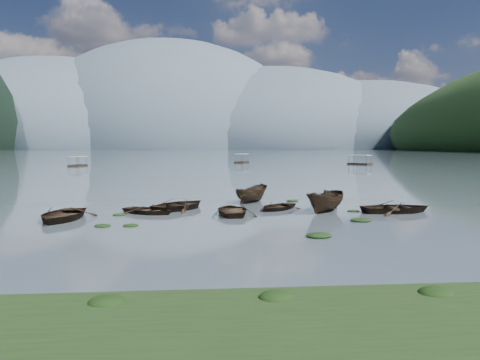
{
  "coord_description": "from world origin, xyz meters",
  "views": [
    {
      "loc": [
        -3.29,
        -25.61,
        4.74
      ],
      "look_at": [
        0.0,
        12.0,
        2.0
      ],
      "focal_mm": 35.0,
      "sensor_mm": 36.0,
      "label": 1
    }
  ],
  "objects": [
    {
      "name": "rowboat_3",
      "position": [
        -1.0,
        6.66,
        0.0
      ],
      "size": [
        3.3,
        4.54,
        0.92
      ],
      "primitive_type": "imported",
      "rotation": [
        0.0,
        0.0,
        3.17
      ],
      "color": "black",
      "rests_on": "ground"
    },
    {
      "name": "near_shore",
      "position": [
        0.0,
        -14.0,
        0.0
      ],
      "size": [
        60.0,
        6.0,
        0.5
      ],
      "primitive_type": "cube",
      "color": "#1C3113",
      "rests_on": "ground"
    },
    {
      "name": "rowboat_0",
      "position": [
        -12.12,
        5.05,
        0.0
      ],
      "size": [
        4.09,
        5.42,
        1.06
      ],
      "primitive_type": "imported",
      "rotation": [
        0.0,
        0.0,
        -0.09
      ],
      "color": "black",
      "rests_on": "ground"
    },
    {
      "name": "pontoon_right",
      "position": [
        38.07,
        91.89,
        0.0
      ],
      "size": [
        5.69,
        6.5,
        2.36
      ],
      "primitive_type": null,
      "rotation": [
        0.0,
        0.0,
        0.63
      ],
      "color": "black",
      "rests_on": "ground"
    },
    {
      "name": "rowboat_1",
      "position": [
        -4.72,
        9.57,
        0.0
      ],
      "size": [
        5.94,
        6.14,
        1.04
      ],
      "primitive_type": "imported",
      "rotation": [
        0.0,
        0.0,
        2.46
      ],
      "color": "black",
      "rests_on": "ground"
    },
    {
      "name": "haze_mtn_c",
      "position": [
        140.0,
        900.0,
        0.0
      ],
      "size": [
        520.0,
        520.0,
        260.0
      ],
      "primitive_type": "ellipsoid",
      "color": "#475666",
      "rests_on": "ground"
    },
    {
      "name": "weed_clump_4",
      "position": [
        6.87,
        2.84,
        0.0
      ],
      "size": [
        1.33,
        1.05,
        0.27
      ],
      "primitive_type": "ellipsoid",
      "color": "black",
      "rests_on": "ground"
    },
    {
      "name": "weed_clump_3",
      "position": [
        7.82,
        7.17,
        0.0
      ],
      "size": [
        0.87,
        0.73,
        0.19
      ],
      "primitive_type": "ellipsoid",
      "color": "black",
      "rests_on": "ground"
    },
    {
      "name": "haze_mtn_a",
      "position": [
        -260.0,
        900.0,
        0.0
      ],
      "size": [
        520.0,
        520.0,
        280.0
      ],
      "primitive_type": "ellipsoid",
      "color": "#475666",
      "rests_on": "ground"
    },
    {
      "name": "rowboat_4",
      "position": [
        10.77,
        6.47,
        0.0
      ],
      "size": [
        5.27,
        3.95,
        1.04
      ],
      "primitive_type": "imported",
      "rotation": [
        0.0,
        0.0,
        1.65
      ],
      "color": "black",
      "rests_on": "ground"
    },
    {
      "name": "pontoon_centre",
      "position": [
        8.85,
        107.44,
        0.0
      ],
      "size": [
        4.93,
        6.97,
        2.47
      ],
      "primitive_type": null,
      "rotation": [
        0.0,
        0.0,
        -0.39
      ],
      "color": "black",
      "rests_on": "ground"
    },
    {
      "name": "rowboat_6",
      "position": [
        -6.86,
        7.52,
        0.0
      ],
      "size": [
        4.92,
        4.61,
        0.83
      ],
      "primitive_type": "imported",
      "rotation": [
        0.0,
        0.0,
        0.98
      ],
      "color": "black",
      "rests_on": "ground"
    },
    {
      "name": "haze_mtn_d",
      "position": [
        320.0,
        900.0,
        0.0
      ],
      "size": [
        520.0,
        520.0,
        220.0
      ],
      "primitive_type": "ellipsoid",
      "color": "#475666",
      "rests_on": "ground"
    },
    {
      "name": "haze_mtn_b",
      "position": [
        -60.0,
        900.0,
        0.0
      ],
      "size": [
        520.0,
        520.0,
        340.0
      ],
      "primitive_type": "ellipsoid",
      "color": "#475666",
      "rests_on": "ground"
    },
    {
      "name": "weed_clump_0",
      "position": [
        -9.0,
        2.32,
        0.0
      ],
      "size": [
        0.95,
        0.78,
        0.21
      ],
      "primitive_type": "ellipsoid",
      "color": "black",
      "rests_on": "ground"
    },
    {
      "name": "pontoon_left",
      "position": [
        -32.11,
        88.6,
        0.0
      ],
      "size": [
        3.56,
        6.18,
        2.23
      ],
      "primitive_type": null,
      "rotation": [
        0.0,
        0.0,
        -0.21
      ],
      "color": "black",
      "rests_on": "ground"
    },
    {
      "name": "weed_clump_7",
      "position": [
        4.66,
        13.66,
        0.0
      ],
      "size": [
        1.04,
        0.84,
        0.23
      ],
      "primitive_type": "ellipsoid",
      "color": "black",
      "rests_on": "ground"
    },
    {
      "name": "rowboat_8",
      "position": [
        1.1,
        13.41,
        0.0
      ],
      "size": [
        3.82,
        4.41,
        1.65
      ],
      "primitive_type": "imported",
      "rotation": [
        0.0,
        0.0,
        2.51
      ],
      "color": "black",
      "rests_on": "ground"
    },
    {
      "name": "weed_clump_6",
      "position": [
        -1.52,
        6.06,
        0.0
      ],
      "size": [
        0.99,
        0.83,
        0.21
      ],
      "primitive_type": "ellipsoid",
      "color": "black",
      "rests_on": "ground"
    },
    {
      "name": "weed_clump_1",
      "position": [
        -7.36,
        2.3,
        0.0
      ],
      "size": [
        0.92,
        0.73,
        0.2
      ],
      "primitive_type": "ellipsoid",
      "color": "black",
      "rests_on": "ground"
    },
    {
      "name": "weed_clump_2",
      "position": [
        2.91,
        -1.98,
        0.0
      ],
      "size": [
        1.35,
        1.08,
        0.29
      ],
      "primitive_type": "ellipsoid",
      "color": "black",
      "rests_on": "ground"
    },
    {
      "name": "rowboat_7",
      "position": [
        2.48,
        8.73,
        0.0
      ],
      "size": [
        4.61,
        4.73,
        0.8
      ],
      "primitive_type": "imported",
      "rotation": [
        0.0,
        0.0,
        5.57
      ],
      "color": "black",
      "rests_on": "ground"
    },
    {
      "name": "ground_plane",
      "position": [
        0.0,
        0.0,
        0.0
      ],
      "size": [
        2400.0,
        2400.0,
        0.0
      ],
      "primitive_type": "plane",
      "color": "#4D5961"
    },
    {
      "name": "weed_clump_5",
      "position": [
        -8.78,
        6.79,
        0.0
      ],
      "size": [
        0.92,
        0.74,
        0.19
      ],
      "primitive_type": "ellipsoid",
      "color": "black",
      "rests_on": "ground"
    },
    {
      "name": "rowboat_5",
      "position": [
        5.78,
        7.14,
        0.0
      ],
      "size": [
        4.32,
        4.69,
        1.8
      ],
      "primitive_type": "imported",
      "rotation": [
        0.0,
        0.0,
        -0.7
      ],
      "color": "black",
      "rests_on": "ground"
    }
  ]
}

